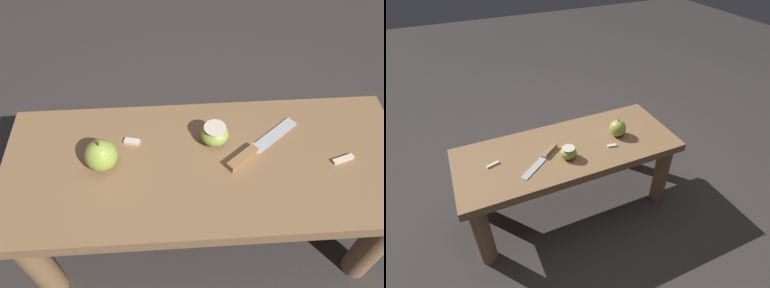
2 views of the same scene
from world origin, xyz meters
The scene contains 7 objects.
ground_plane centered at (0.00, 0.00, 0.00)m, with size 8.00×8.00×0.00m, color #383330.
wooden_bench centered at (0.00, 0.00, 0.32)m, with size 1.07×0.43×0.40m.
knife centered at (-0.12, -0.02, 0.41)m, with size 0.22×0.18×0.02m.
apple_whole centered at (0.27, -0.01, 0.44)m, with size 0.08×0.08×0.09m.
apple_cut centered at (-0.03, -0.07, 0.43)m, with size 0.08×0.08×0.05m.
apple_slice_near_knife centered at (-0.36, 0.02, 0.41)m, with size 0.06×0.03×0.01m.
apple_slice_center centered at (0.20, -0.08, 0.41)m, with size 0.04×0.03×0.01m.
Camera 2 is at (-0.42, -1.05, 1.29)m, focal length 28.00 mm.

